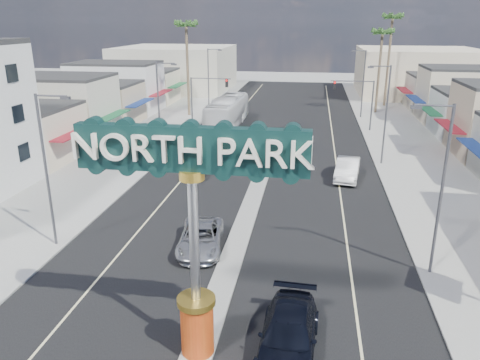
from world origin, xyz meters
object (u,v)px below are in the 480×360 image
(streetlight_r_near, at_px, (439,183))
(palm_right_far, at_px, (392,22))
(gateway_sign, at_px, (193,219))
(streetlight_r_far, at_px, (362,80))
(suv_right, at_px, (288,335))
(suv_left, at_px, (201,238))
(streetlight_r_mid, at_px, (385,110))
(streetlight_l_near, at_px, (48,164))
(palm_left_far, at_px, (186,30))
(palm_right_mid, at_px, (382,36))
(city_bus, at_px, (227,112))
(streetlight_l_mid, at_px, (160,104))
(car_parked_left, at_px, (197,167))
(streetlight_l_far, at_px, (209,78))
(traffic_signal_right, at_px, (357,95))
(car_parked_right, at_px, (347,169))
(traffic_signal_left, at_px, (206,92))

(streetlight_r_near, relative_size, palm_right_far, 0.64)
(gateway_sign, bearing_deg, streetlight_r_far, 78.22)
(suv_right, bearing_deg, suv_left, 126.79)
(streetlight_r_mid, distance_m, suv_left, 23.20)
(palm_right_far, bearing_deg, streetlight_l_near, -116.06)
(palm_left_far, height_order, palm_right_mid, palm_left_far)
(palm_right_mid, xyz_separation_m, city_bus, (-19.47, -12.01, -8.77))
(streetlight_r_near, xyz_separation_m, streetlight_r_far, (0.00, 42.00, 0.00))
(streetlight_l_near, xyz_separation_m, streetlight_r_near, (20.87, 0.00, 0.00))
(streetlight_l_mid, relative_size, suv_right, 1.61)
(streetlight_l_mid, bearing_deg, palm_right_far, 51.52)
(streetlight_r_near, relative_size, suv_right, 1.61)
(car_parked_left, height_order, city_bus, city_bus)
(streetlight_l_far, height_order, suv_left, streetlight_l_far)
(streetlight_r_mid, bearing_deg, streetlight_r_near, -90.00)
(streetlight_r_near, distance_m, palm_right_far, 52.71)
(traffic_signal_right, relative_size, streetlight_r_mid, 0.67)
(gateway_sign, height_order, streetlight_r_mid, gateway_sign)
(suv_right, xyz_separation_m, city_bus, (-10.03, 41.32, 1.02))
(streetlight_l_near, relative_size, car_parked_right, 1.73)
(palm_right_far, bearing_deg, streetlight_r_mid, -98.12)
(streetlight_l_near, distance_m, suv_right, 16.36)
(traffic_signal_right, height_order, streetlight_l_far, streetlight_l_far)
(traffic_signal_left, bearing_deg, city_bus, -0.16)
(traffic_signal_right, height_order, suv_right, traffic_signal_right)
(streetlight_l_far, bearing_deg, palm_left_far, -142.08)
(car_parked_right, bearing_deg, streetlight_l_mid, 172.67)
(traffic_signal_left, xyz_separation_m, streetlight_l_mid, (-1.25, -13.99, 0.79))
(streetlight_l_near, relative_size, suv_right, 1.61)
(palm_left_far, xyz_separation_m, palm_right_far, (28.00, 12.00, 0.89))
(suv_left, bearing_deg, streetlight_r_mid, 49.58)
(streetlight_r_near, xyz_separation_m, palm_left_far, (-23.43, 40.00, 6.43))
(traffic_signal_left, relative_size, streetlight_r_mid, 0.67)
(streetlight_l_far, distance_m, suv_left, 42.19)
(traffic_signal_right, distance_m, suv_right, 41.86)
(streetlight_r_near, height_order, palm_right_far, palm_right_far)
(suv_right, bearing_deg, streetlight_l_mid, 119.87)
(streetlight_l_far, relative_size, streetlight_r_near, 1.00)
(streetlight_l_far, height_order, car_parked_right, streetlight_l_far)
(streetlight_r_mid, xyz_separation_m, car_parked_right, (-3.24, -4.69, -4.21))
(streetlight_r_near, distance_m, suv_right, 10.92)
(streetlight_l_near, distance_m, streetlight_r_far, 46.90)
(streetlight_r_far, bearing_deg, suv_right, -97.94)
(palm_right_far, distance_m, car_parked_right, 39.24)
(palm_left_far, bearing_deg, streetlight_l_mid, -82.69)
(palm_left_far, height_order, palm_right_far, palm_right_far)
(streetlight_l_mid, bearing_deg, traffic_signal_right, 35.50)
(car_parked_left, relative_size, car_parked_right, 0.86)
(palm_left_far, height_order, car_parked_left, palm_left_far)
(gateway_sign, bearing_deg, traffic_signal_left, 102.33)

